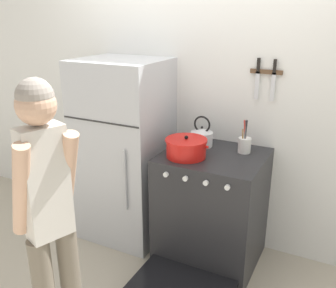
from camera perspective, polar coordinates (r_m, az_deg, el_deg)
name	(u,v)px	position (r m, az deg, el deg)	size (l,w,h in m)	color
ground_plane	(193,228)	(3.63, 3.79, -12.62)	(14.00, 14.00, 0.00)	#B2A893
wall_back	(198,94)	(3.17, 4.53, 7.57)	(10.00, 0.06, 2.55)	silver
refrigerator	(124,151)	(3.26, -6.71, -1.12)	(0.71, 0.65, 1.57)	#B7BABF
stove_range	(210,211)	(3.00, 6.41, -10.05)	(0.75, 1.42, 0.92)	#232326
dutch_oven_pot	(186,148)	(2.75, 2.79, -0.57)	(0.35, 0.31, 0.16)	red
tea_kettle	(202,137)	(2.98, 5.18, 1.13)	(0.22, 0.18, 0.25)	silver
utensil_jar	(244,144)	(2.89, 11.58, -0.03)	(0.10, 0.10, 0.26)	silver
person	(49,213)	(2.08, -17.70, -9.92)	(0.34, 0.39, 1.65)	#6B6051
wall_knife_strip	(266,73)	(2.92, 14.72, 10.46)	(0.24, 0.03, 0.31)	brown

